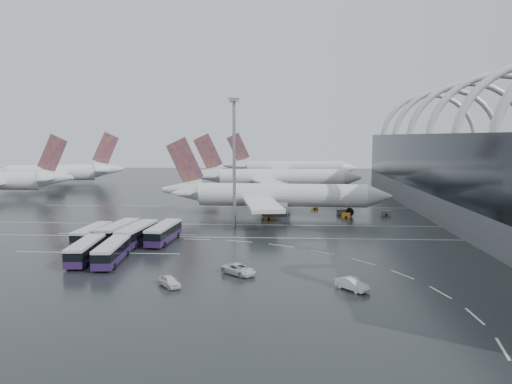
# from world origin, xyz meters

# --- Properties ---
(ground) EXTENTS (420.00, 420.00, 0.00)m
(ground) POSITION_xyz_m (0.00, 0.00, 0.00)
(ground) COLOR black
(ground) RESTS_ON ground
(lane_marking_near) EXTENTS (120.00, 0.25, 0.01)m
(lane_marking_near) POSITION_xyz_m (0.00, -2.00, 0.01)
(lane_marking_near) COLOR silver
(lane_marking_near) RESTS_ON ground
(lane_marking_mid) EXTENTS (120.00, 0.25, 0.01)m
(lane_marking_mid) POSITION_xyz_m (0.00, 12.00, 0.01)
(lane_marking_mid) COLOR silver
(lane_marking_mid) RESTS_ON ground
(lane_marking_far) EXTENTS (120.00, 0.25, 0.01)m
(lane_marking_far) POSITION_xyz_m (0.00, 40.00, 0.01)
(lane_marking_far) COLOR silver
(lane_marking_far) RESTS_ON ground
(bus_bay_line_south) EXTENTS (28.00, 0.25, 0.01)m
(bus_bay_line_south) POSITION_xyz_m (-24.00, -16.00, 0.01)
(bus_bay_line_south) COLOR silver
(bus_bay_line_south) RESTS_ON ground
(bus_bay_line_north) EXTENTS (28.00, 0.25, 0.01)m
(bus_bay_line_north) POSITION_xyz_m (-24.00, 0.00, 0.01)
(bus_bay_line_north) COLOR silver
(bus_bay_line_north) RESTS_ON ground
(airliner_main) EXTENTS (56.80, 49.83, 19.25)m
(airliner_main) POSITION_xyz_m (3.80, 26.24, 4.82)
(airliner_main) COLOR silver
(airliner_main) RESTS_ON ground
(airliner_gate_b) EXTENTS (58.89, 52.98, 20.47)m
(airliner_gate_b) POSITION_xyz_m (3.10, 74.29, 5.12)
(airliner_gate_b) COLOR silver
(airliner_gate_b) RESTS_ON ground
(airliner_gate_c) EXTENTS (59.03, 54.73, 21.12)m
(airliner_gate_c) POSITION_xyz_m (8.45, 125.58, 5.28)
(airliner_gate_c) COLOR silver
(airliner_gate_c) RESTS_ON ground
(jet_remote_west) EXTENTS (46.37, 37.34, 20.23)m
(jet_remote_west) POSITION_xyz_m (-82.57, 57.84, 5.22)
(jet_remote_west) COLOR silver
(jet_remote_west) RESTS_ON ground
(jet_remote_mid) EXTENTS (48.01, 39.01, 21.20)m
(jet_remote_mid) POSITION_xyz_m (-78.86, 90.80, 5.47)
(jet_remote_mid) COLOR silver
(jet_remote_mid) RESTS_ON ground
(jet_remote_far) EXTENTS (40.52, 32.61, 17.70)m
(jet_remote_far) POSITION_xyz_m (-82.58, 112.16, 4.57)
(jet_remote_far) COLOR silver
(jet_remote_far) RESTS_ON ground
(bus_row_near_a) EXTENTS (3.29, 12.45, 3.04)m
(bus_row_near_a) POSITION_xyz_m (-27.57, -8.76, 1.67)
(bus_row_near_a) COLOR #2B133D
(bus_row_near_a) RESTS_ON ground
(bus_row_near_b) EXTENTS (4.40, 13.78, 3.34)m
(bus_row_near_b) POSITION_xyz_m (-23.33, -6.95, 1.83)
(bus_row_near_b) COLOR #2B133D
(bus_row_near_b) RESTS_ON ground
(bus_row_near_c) EXTENTS (4.24, 13.86, 3.36)m
(bus_row_near_c) POSITION_xyz_m (-19.31, -8.57, 1.85)
(bus_row_near_c) COLOR #2B133D
(bus_row_near_c) RESTS_ON ground
(bus_row_near_d) EXTENTS (3.95, 13.58, 3.30)m
(bus_row_near_d) POSITION_xyz_m (-14.82, -6.95, 1.81)
(bus_row_near_d) COLOR #2B133D
(bus_row_near_d) RESTS_ON ground
(bus_row_far_b) EXTENTS (4.00, 12.86, 3.11)m
(bus_row_far_b) POSITION_xyz_m (-23.59, -21.45, 1.71)
(bus_row_far_b) COLOR #2B133D
(bus_row_far_b) RESTS_ON ground
(bus_row_far_c) EXTENTS (3.90, 12.91, 3.13)m
(bus_row_far_c) POSITION_xyz_m (-19.16, -22.18, 1.72)
(bus_row_far_c) COLOR #2B133D
(bus_row_far_c) RESTS_ON ground
(van_curve_a) EXTENTS (5.67, 5.35, 1.49)m
(van_curve_a) POSITION_xyz_m (0.95, -27.71, 0.74)
(van_curve_a) COLOR silver
(van_curve_a) RESTS_ON ground
(van_curve_b) EXTENTS (3.87, 4.30, 1.41)m
(van_curve_b) POSITION_xyz_m (-7.46, -33.97, 0.71)
(van_curve_b) COLOR silver
(van_curve_b) RESTS_ON ground
(van_curve_c) EXTENTS (4.26, 4.59, 1.53)m
(van_curve_c) POSITION_xyz_m (15.95, -33.98, 0.77)
(van_curve_c) COLOR silver
(van_curve_c) RESTS_ON ground
(floodlight_mast) EXTENTS (2.10, 2.10, 27.37)m
(floodlight_mast) POSITION_xyz_m (-3.45, 9.62, 17.21)
(floodlight_mast) COLOR gray
(floodlight_mast) RESTS_ON ground
(gse_cart_belly_a) EXTENTS (2.04, 1.21, 1.12)m
(gse_cart_belly_a) POSITION_xyz_m (21.95, 23.07, 0.56)
(gse_cart_belly_a) COLOR orange
(gse_cart_belly_a) RESTS_ON ground
(gse_cart_belly_b) EXTENTS (2.41, 1.42, 1.31)m
(gse_cart_belly_b) POSITION_xyz_m (21.50, 27.70, 0.66)
(gse_cart_belly_b) COLOR slate
(gse_cart_belly_b) RESTS_ON ground
(gse_cart_belly_c) EXTENTS (2.39, 1.41, 1.30)m
(gse_cart_belly_c) POSITION_xyz_m (3.61, 19.75, 0.65)
(gse_cart_belly_c) COLOR orange
(gse_cart_belly_c) RESTS_ON ground
(gse_cart_belly_d) EXTENTS (2.17, 1.28, 1.19)m
(gse_cart_belly_d) POSITION_xyz_m (32.25, 27.26, 0.59)
(gse_cart_belly_d) COLOR slate
(gse_cart_belly_d) RESTS_ON ground
(gse_cart_belly_e) EXTENTS (1.95, 1.15, 1.07)m
(gse_cart_belly_e) POSITION_xyz_m (15.30, 36.92, 0.53)
(gse_cart_belly_e) COLOR orange
(gse_cart_belly_e) RESTS_ON ground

